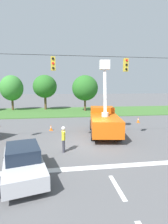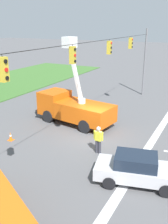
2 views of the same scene
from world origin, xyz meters
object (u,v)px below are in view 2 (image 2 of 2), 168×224
(utility_truck_bucket_lift, at_px, (73,107))
(traffic_cone_near_bucket, at_px, (11,136))
(traffic_cone_mid_left, at_px, (39,106))
(traffic_cone_foreground_left, at_px, (62,96))
(road_worker, at_px, (98,138))
(sedan_silver, at_px, (138,169))

(utility_truck_bucket_lift, relative_size, traffic_cone_near_bucket, 11.15)
(traffic_cone_mid_left, relative_size, traffic_cone_near_bucket, 1.17)
(traffic_cone_foreground_left, bearing_deg, traffic_cone_mid_left, -178.95)
(traffic_cone_foreground_left, distance_m, traffic_cone_mid_left, 4.19)
(road_worker, height_order, traffic_cone_near_bucket, road_worker)
(road_worker, relative_size, traffic_cone_foreground_left, 2.51)
(traffic_cone_near_bucket, bearing_deg, utility_truck_bucket_lift, -23.66)
(sedan_silver, height_order, traffic_cone_foreground_left, sedan_silver)
(sedan_silver, bearing_deg, traffic_cone_near_bucket, 84.14)
(road_worker, relative_size, traffic_cone_near_bucket, 2.91)
(utility_truck_bucket_lift, bearing_deg, traffic_cone_mid_left, 72.64)
(sedan_silver, bearing_deg, traffic_cone_foreground_left, 45.46)
(traffic_cone_foreground_left, relative_size, traffic_cone_mid_left, 0.99)
(road_worker, bearing_deg, traffic_cone_near_bucket, 100.06)
(road_worker, height_order, traffic_cone_foreground_left, road_worker)
(sedan_silver, height_order, traffic_cone_near_bucket, sedan_silver)
(traffic_cone_mid_left, bearing_deg, road_worker, -121.75)
(traffic_cone_foreground_left, height_order, traffic_cone_near_bucket, traffic_cone_foreground_left)
(sedan_silver, relative_size, traffic_cone_near_bucket, 7.56)
(utility_truck_bucket_lift, bearing_deg, road_worker, -134.05)
(sedan_silver, relative_size, road_worker, 2.60)
(road_worker, distance_m, traffic_cone_mid_left, 10.04)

